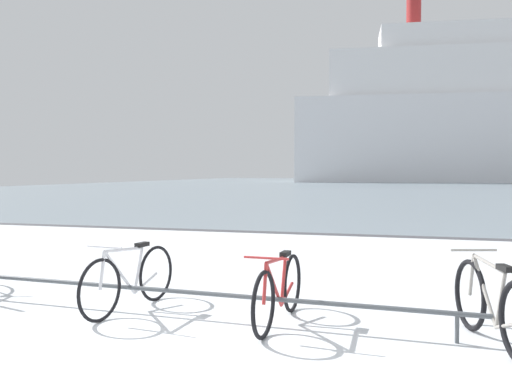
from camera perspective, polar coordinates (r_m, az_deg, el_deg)
ground at (r=57.72m, az=13.90°, el=0.50°), size 80.00×132.00×0.08m
bike_rack at (r=6.12m, az=-7.00°, el=-10.58°), size 6.18×0.37×0.31m
bicycle_1 at (r=6.51m, az=-13.22°, el=-8.97°), size 0.46×1.73×0.82m
bicycle_2 at (r=5.80m, az=2.46°, el=-10.43°), size 0.46×1.73×0.79m
bicycle_3 at (r=5.54m, az=23.77°, el=-10.96°), size 0.62×1.70×0.85m
ferry_ship at (r=85.88m, az=20.94°, el=7.35°), size 50.23×16.99×28.37m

